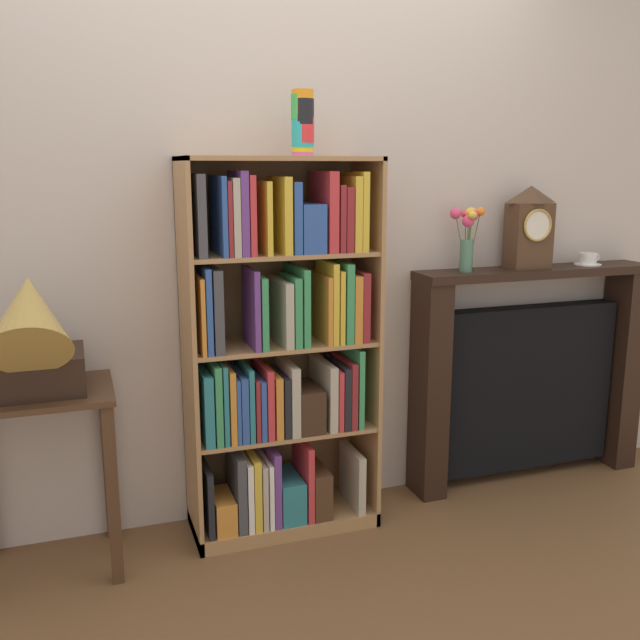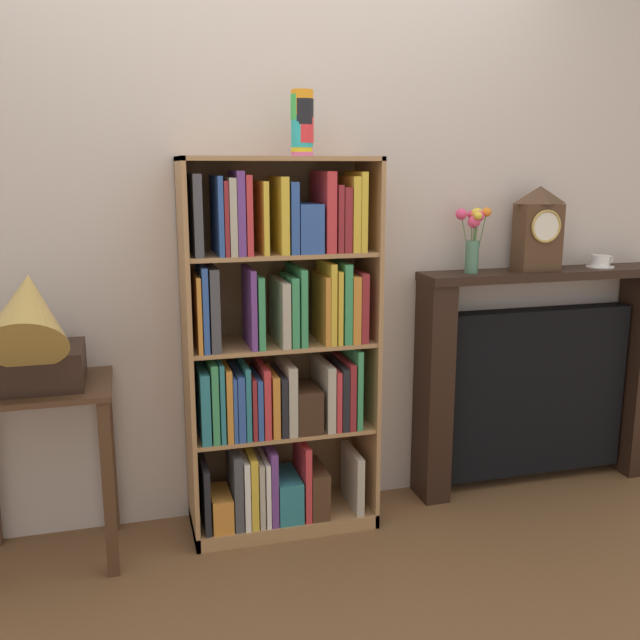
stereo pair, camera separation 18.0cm
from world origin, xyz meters
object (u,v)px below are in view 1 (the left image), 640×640
Objects in this scene: bookshelf at (281,363)px; flower_vase at (468,233)px; gramophone at (31,336)px; cup_stack at (303,123)px; side_table_left at (42,441)px; mantel_clock at (529,227)px; teacup_with_saucer at (588,260)px; fireplace_mantel at (527,376)px.

bookshelf is 1.04m from flower_vase.
cup_stack is at bearing 6.12° from gramophone.
cup_stack is at bearing -175.05° from flower_vase.
side_table_left is 2.30m from mantel_clock.
gramophone is 2.20m from mantel_clock.
gramophone reaches higher than teacup_with_saucer.
fireplace_mantel is 0.81m from flower_vase.
fireplace_mantel is at bearing 5.07° from gramophone.
mantel_clock reaches higher than gramophone.
fireplace_mantel is at bearing 4.13° from cup_stack.
fireplace_mantel is 3.19× the size of mantel_clock.
cup_stack is at bearing 4.82° from bookshelf.
cup_stack is at bearing -176.75° from mantel_clock.
bookshelf is 5.39× the size of flower_vase.
bookshelf is at bearing -175.06° from flower_vase.
gramophone is 2.28m from fireplace_mantel.
fireplace_mantel is 9.14× the size of teacup_with_saucer.
flower_vase is 2.18× the size of teacup_with_saucer.
side_table_left is at bearing -176.62° from flower_vase.
flower_vase reaches higher than side_table_left.
teacup_with_saucer is at bearing 2.73° from bookshelf.
bookshelf is at bearing -175.81° from fireplace_mantel.
flower_vase is (1.85, 0.18, 0.29)m from gramophone.
side_table_left is 0.59× the size of fireplace_mantel.
fireplace_mantel is 4.19× the size of flower_vase.
teacup_with_saucer reaches higher than fireplace_mantel.
bookshelf is 2.18× the size of side_table_left.
cup_stack reaches higher than teacup_with_saucer.
side_table_left is at bearing -177.82° from cup_stack.
teacup_with_saucer is (0.35, 0.00, -0.17)m from mantel_clock.
mantel_clock is at bearing -179.57° from teacup_with_saucer.
fireplace_mantel is 0.74m from mantel_clock.
side_table_left is 1.88× the size of mantel_clock.
mantel_clock is (2.17, 0.10, 0.73)m from side_table_left.
flower_vase reaches higher than teacup_with_saucer.
bookshelf reaches higher than teacup_with_saucer.
mantel_clock reaches higher than fireplace_mantel.
side_table_left is 1.36× the size of gramophone.
cup_stack is 0.48× the size of gramophone.
teacup_with_saucer is (0.67, -0.00, -0.15)m from flower_vase.
mantel_clock is (1.23, 0.07, 0.52)m from bookshelf.
cup_stack is 0.93m from flower_vase.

